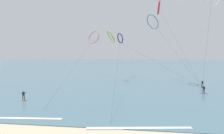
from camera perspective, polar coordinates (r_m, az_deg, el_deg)
The scene contains 10 objects.
sea_water at distance 119.88m, azimuth 4.85°, elevation 0.68°, with size 400.00×200.00×0.08m, color slate.
surfer_violet at distance 41.78m, azimuth 26.58°, elevation -6.41°, with size 1.40×0.72×1.70m.
surfer_amber at distance 35.96m, azimuth -25.76°, elevation -8.13°, with size 1.40×0.71×1.70m.
surfer_emerald at distance 48.95m, azimuth 26.22°, elevation -4.82°, with size 1.40×0.63×1.70m.
kite_coral at distance 71.35m, azimuth -5.67°, elevation 9.14°, with size 5.66×47.77×16.55m.
kite_lime at distance 58.65m, azimuth -0.31°, elevation 9.40°, with size 25.38×14.90×15.23m.
kite_crimson at distance 58.78m, azimuth 14.32°, elevation 17.53°, with size 9.72×13.56×23.89m.
kite_navy at distance 67.79m, azimuth 2.55°, elevation 8.89°, with size 3.97×48.77×15.36m.
kite_teal at distance 64.41m, azimuth 12.47°, elevation 13.50°, with size 12.81×20.83×20.84m.
wave_crest_near at distance 21.72m, azimuth 8.39°, elevation -18.30°, with size 11.75×0.50×0.12m, color white.
Camera 1 is at (4.15, -10.72, 8.55)m, focal length 29.47 mm.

